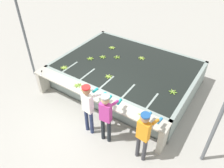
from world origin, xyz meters
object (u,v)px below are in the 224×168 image
Objects in this scene: banana_bunch_floating_0 at (103,57)px; banana_bunch_floating_3 at (90,58)px; banana_bunch_floating_7 at (173,92)px; banana_bunch_ledge_1 at (85,89)px; banana_bunch_ledge_2 at (143,115)px; knife_1 at (94,97)px; worker_0 at (88,105)px; worker_2 at (144,132)px; knife_0 at (41,72)px; support_post_left at (26,39)px; banana_bunch_floating_5 at (64,68)px; support_post_right at (219,118)px; worker_1 at (106,114)px; banana_bunch_ledge_0 at (78,85)px; banana_bunch_floating_4 at (109,76)px; banana_bunch_floating_6 at (142,58)px; banana_bunch_floating_1 at (117,57)px; banana_bunch_floating_2 at (112,48)px.

banana_bunch_floating_0 is 1.00× the size of banana_bunch_floating_3.
banana_bunch_floating_3 is 1.00× the size of banana_bunch_floating_7.
banana_bunch_ledge_2 is (2.04, 0.03, 0.00)m from banana_bunch_ledge_1.
knife_1 is (0.47, -0.13, -0.01)m from banana_bunch_ledge_1.
knife_1 is (-0.17, 0.47, -0.14)m from worker_0.
worker_0 is 2.66m from banana_bunch_floating_7.
worker_2 reaches higher than knife_0.
worker_2 is 0.52× the size of support_post_left.
support_post_right is at bearing -2.83° from banana_bunch_floating_5.
worker_1 is 6.03× the size of banana_bunch_ledge_0.
banana_bunch_ledge_1 is (0.32, -0.03, 0.00)m from banana_bunch_ledge_0.
worker_0 is at bearing -29.24° from banana_bunch_floating_5.
banana_bunch_floating_4 is (1.25, -0.58, 0.00)m from banana_bunch_floating_3.
banana_bunch_ledge_2 is (-0.33, 0.60, -0.07)m from worker_2.
worker_2 is at bearing -61.55° from banana_bunch_floating_6.
banana_bunch_floating_5 is 3.49m from banana_bunch_ledge_2.
banana_bunch_floating_3 and banana_bunch_floating_4 have the same top height.
worker_0 is 2.36m from banana_bunch_floating_5.
banana_bunch_floating_1 is 0.09× the size of support_post_right.
banana_bunch_ledge_2 is at bearing 38.18° from worker_1.
banana_bunch_floating_4 is 1.11m from banana_bunch_ledge_0.
banana_bunch_ledge_1 is (-0.23, -0.99, 0.00)m from banana_bunch_floating_4.
banana_bunch_ledge_1 is at bearing 136.88° from worker_0.
banana_bunch_floating_7 is at bearing 31.21° from banana_bunch_ledge_1.
banana_bunch_floating_4 reaches higher than knife_1.
banana_bunch_floating_7 is 1.43m from banana_bunch_ledge_2.
banana_bunch_ledge_1 reaches higher than banana_bunch_floating_5.
banana_bunch_floating_0 is 1.00× the size of knife_0.
banana_bunch_floating_5 is at bearing 160.15° from knife_1.
support_post_right is (3.32, 0.42, 0.68)m from knife_1.
banana_bunch_floating_3 is (-0.80, -0.66, -0.00)m from banana_bunch_floating_1.
knife_1 is at bearing -66.07° from banana_bunch_floating_2.
banana_bunch_floating_0 is 1.02× the size of banana_bunch_ledge_2.
banana_bunch_floating_6 is at bearing 144.28° from banana_bunch_floating_7.
support_post_right is at bearing -28.14° from banana_bunch_floating_2.
banana_bunch_floating_0 is 1.00× the size of banana_bunch_ledge_1.
worker_2 is 4.59m from banana_bunch_floating_2.
banana_bunch_floating_4 is 0.09× the size of support_post_left.
support_post_left is (-2.18, -1.09, 0.67)m from banana_bunch_floating_3.
worker_1 is 4.61m from support_post_left.
banana_bunch_floating_3 is at bearing 123.02° from banana_bunch_ledge_1.
banana_bunch_floating_2 is 2.04m from banana_bunch_floating_4.
banana_bunch_floating_4 is at bearing 143.92° from worker_2.
banana_bunch_floating_0 is at bearing 117.69° from worker_0.
worker_2 is 5.88× the size of banana_bunch_floating_2.
banana_bunch_floating_3 is 2.53m from support_post_left.
banana_bunch_ledge_0 is at bearing 179.99° from banana_bunch_ledge_2.
banana_bunch_ledge_0 is 1.00× the size of banana_bunch_ledge_1.
worker_0 reaches higher than banana_bunch_floating_1.
banana_bunch_ledge_2 is 3.91m from knife_0.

